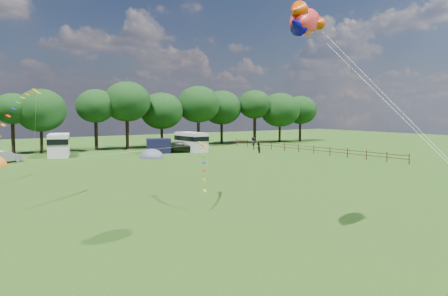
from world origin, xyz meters
TOP-DOWN VIEW (x-y plane):
  - ground_plane at (0.00, 0.00)m, footprint 180.00×180.00m
  - tree_line at (5.30, 54.99)m, footprint 102.98×10.98m
  - fence at (32.00, 34.50)m, footprint 0.12×33.12m
  - car_b at (-5.14, 45.26)m, footprint 4.29×2.91m
  - car_d at (18.41, 45.51)m, footprint 6.11×4.44m
  - campervan_c at (2.25, 49.26)m, footprint 4.35×6.47m
  - campervan_d at (20.10, 45.71)m, footprint 2.50×5.69m
  - tent_greyblue at (11.31, 40.69)m, footprint 3.07×3.37m
  - awning_navy at (15.16, 46.33)m, footprint 4.02×3.70m
  - fish_kite at (0.31, 1.75)m, footprint 3.76×2.78m
  - streamer_kite_b at (-9.05, 18.47)m, footprint 4.24×4.73m
  - streamer_kite_c at (1.33, 12.44)m, footprint 3.17×5.00m
  - walker_a at (26.37, 38.09)m, footprint 0.84×0.70m
  - walker_b at (29.85, 43.73)m, footprint 1.30×1.19m

SIDE VIEW (x-z plane):
  - ground_plane at x=0.00m, z-range 0.00..0.00m
  - tent_greyblue at x=11.31m, z-range -1.12..1.16m
  - fence at x=32.00m, z-range 0.10..1.30m
  - car_b at x=-5.14m, z-range 0.00..1.42m
  - walker_a at x=26.37m, z-range 0.00..1.48m
  - car_d at x=18.41m, z-range 0.00..1.52m
  - walker_b at x=29.85m, z-range 0.00..1.88m
  - awning_navy at x=15.16m, z-range 0.00..2.03m
  - campervan_d at x=20.10m, z-range 0.10..2.87m
  - campervan_c at x=2.25m, z-range 0.11..3.03m
  - streamer_kite_c at x=1.33m, z-range 1.61..4.42m
  - tree_line at x=5.30m, z-range 1.21..11.48m
  - streamer_kite_b at x=-9.05m, z-range 4.50..8.31m
  - fish_kite at x=0.31m, z-range 9.49..11.51m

